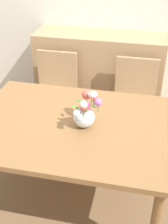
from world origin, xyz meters
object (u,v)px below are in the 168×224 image
at_px(dining_table, 72,132).
at_px(flower_vase, 85,112).
at_px(chair_left, 55,89).
at_px(chair_right, 134,98).
at_px(dresser, 99,77).

xyz_separation_m(dining_table, flower_vase, (0.11, -0.01, 0.20)).
xyz_separation_m(chair_left, chair_right, (0.82, 0.00, 0.00)).
xyz_separation_m(dining_table, chair_right, (0.41, 0.89, -0.15)).
xyz_separation_m(dining_table, dresser, (-0.02, 1.33, -0.16)).
distance_m(dining_table, dresser, 1.34).
bearing_deg(chair_right, chair_left, 0.00).
bearing_deg(flower_vase, dining_table, 172.08).
bearing_deg(chair_right, dining_table, 65.33).
distance_m(chair_right, dresser, 0.62).
distance_m(chair_right, flower_vase, 1.02).
relative_size(chair_right, flower_vase, 3.12).
height_order(dining_table, chair_left, chair_left).
distance_m(chair_left, chair_right, 0.82).
bearing_deg(dining_table, chair_right, 65.33).
distance_m(chair_left, dresser, 0.58).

